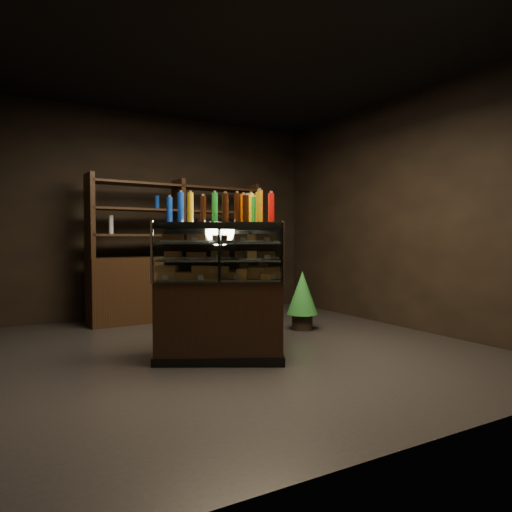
{
  "coord_description": "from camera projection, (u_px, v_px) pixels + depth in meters",
  "views": [
    {
      "loc": [
        -2.06,
        -4.24,
        1.15
      ],
      "look_at": [
        0.14,
        -0.33,
        0.98
      ],
      "focal_mm": 32.0,
      "sensor_mm": 36.0,
      "label": 1
    }
  ],
  "objects": [
    {
      "name": "ground",
      "position": [
        229.0,
        349.0,
        4.74
      ],
      "size": [
        5.0,
        5.0,
        0.0
      ],
      "primitive_type": "plane",
      "color": "black",
      "rests_on": "ground"
    },
    {
      "name": "display_case",
      "position": [
        236.0,
        310.0,
        4.5
      ],
      "size": [
        1.63,
        1.34,
        1.31
      ],
      "rotation": [
        0.0,
        0.0,
        0.29
      ],
      "color": "black",
      "rests_on": "ground"
    },
    {
      "name": "room_shell",
      "position": [
        229.0,
        162.0,
        4.67
      ],
      "size": [
        5.02,
        5.02,
        3.01
      ],
      "color": "black",
      "rests_on": "ground"
    },
    {
      "name": "food_display",
      "position": [
        236.0,
        255.0,
        4.48
      ],
      "size": [
        1.29,
        1.06,
        0.41
      ],
      "color": "#D57F4C",
      "rests_on": "display_case"
    },
    {
      "name": "bottles_top",
      "position": [
        236.0,
        209.0,
        4.46
      ],
      "size": [
        1.13,
        0.92,
        0.3
      ],
      "color": "silver",
      "rests_on": "display_case"
    },
    {
      "name": "potted_conifer",
      "position": [
        302.0,
        292.0,
        5.76
      ],
      "size": [
        0.39,
        0.39,
        0.84
      ],
      "rotation": [
        0.0,
        0.0,
        -0.41
      ],
      "color": "black",
      "rests_on": "ground"
    },
    {
      "name": "back_shelving",
      "position": [
        179.0,
        277.0,
        6.6
      ],
      "size": [
        2.56,
        0.58,
        2.0
      ],
      "rotation": [
        0.0,
        0.0,
        0.06
      ],
      "color": "black",
      "rests_on": "ground"
    }
  ]
}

